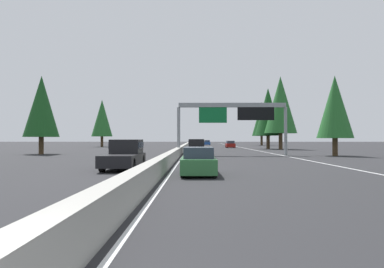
{
  "coord_description": "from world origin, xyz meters",
  "views": [
    {
      "loc": [
        -2.54,
        -1.63,
        1.92
      ],
      "look_at": [
        49.71,
        -1.14,
        2.6
      ],
      "focal_mm": 33.55,
      "sensor_mm": 36.0,
      "label": 1
    }
  ],
  "objects_px": {
    "sedan_mid_right": "(230,145)",
    "conifer_right_distant": "(262,119)",
    "conifer_left_near": "(41,106)",
    "conifer_right_mid": "(280,105)",
    "sign_gantry_overhead": "(234,114)",
    "sedan_mid_left": "(198,162)",
    "sedan_far_right": "(207,143)",
    "oncoming_near": "(125,154)",
    "conifer_left_mid": "(102,118)",
    "pickup_distant_a": "(196,147)",
    "conifer_right_far": "(268,112)",
    "conifer_right_near": "(335,107)"
  },
  "relations": [
    {
      "from": "sedan_mid_right",
      "to": "conifer_right_distant",
      "type": "distance_m",
      "value": 29.43
    },
    {
      "from": "conifer_left_near",
      "to": "conifer_right_distant",
      "type": "bearing_deg",
      "value": -33.18
    },
    {
      "from": "conifer_right_distant",
      "to": "conifer_right_mid",
      "type": "bearing_deg",
      "value": 174.61
    },
    {
      "from": "sign_gantry_overhead",
      "to": "sedan_mid_left",
      "type": "bearing_deg",
      "value": 169.15
    },
    {
      "from": "sedan_far_right",
      "to": "conifer_left_near",
      "type": "distance_m",
      "value": 67.53
    },
    {
      "from": "sedan_mid_left",
      "to": "oncoming_near",
      "type": "distance_m",
      "value": 5.99
    },
    {
      "from": "sedan_mid_right",
      "to": "conifer_left_near",
      "type": "bearing_deg",
      "value": 140.16
    },
    {
      "from": "conifer_right_distant",
      "to": "conifer_left_near",
      "type": "bearing_deg",
      "value": 146.82
    },
    {
      "from": "sedan_mid_right",
      "to": "conifer_left_mid",
      "type": "relative_size",
      "value": 0.4
    },
    {
      "from": "sedan_mid_left",
      "to": "sedan_far_right",
      "type": "relative_size",
      "value": 1.0
    },
    {
      "from": "oncoming_near",
      "to": "conifer_right_distant",
      "type": "xyz_separation_m",
      "value": [
        78.97,
        -23.31,
        6.56
      ]
    },
    {
      "from": "pickup_distant_a",
      "to": "conifer_right_far",
      "type": "bearing_deg",
      "value": -29.29
    },
    {
      "from": "sign_gantry_overhead",
      "to": "conifer_left_near",
      "type": "distance_m",
      "value": 23.59
    },
    {
      "from": "sedan_mid_left",
      "to": "conifer_right_mid",
      "type": "relative_size",
      "value": 0.34
    },
    {
      "from": "conifer_right_far",
      "to": "conifer_right_distant",
      "type": "distance_m",
      "value": 35.23
    },
    {
      "from": "conifer_left_mid",
      "to": "conifer_right_mid",
      "type": "bearing_deg",
      "value": -118.03
    },
    {
      "from": "conifer_right_far",
      "to": "sign_gantry_overhead",
      "type": "bearing_deg",
      "value": 160.36
    },
    {
      "from": "conifer_right_near",
      "to": "conifer_right_far",
      "type": "relative_size",
      "value": 0.79
    },
    {
      "from": "conifer_right_mid",
      "to": "conifer_right_far",
      "type": "xyz_separation_m",
      "value": [
        2.7,
        1.68,
        -1.07
      ]
    },
    {
      "from": "conifer_right_far",
      "to": "conifer_right_mid",
      "type": "bearing_deg",
      "value": -148.15
    },
    {
      "from": "conifer_right_far",
      "to": "conifer_left_mid",
      "type": "xyz_separation_m",
      "value": [
        17.14,
        35.58,
        -0.17
      ]
    },
    {
      "from": "sedan_mid_left",
      "to": "oncoming_near",
      "type": "bearing_deg",
      "value": 51.29
    },
    {
      "from": "conifer_right_near",
      "to": "conifer_right_far",
      "type": "xyz_separation_m",
      "value": [
        27.04,
        1.93,
        1.47
      ]
    },
    {
      "from": "sedan_mid_left",
      "to": "pickup_distant_a",
      "type": "xyz_separation_m",
      "value": [
        23.87,
        0.04,
        0.23
      ]
    },
    {
      "from": "conifer_right_distant",
      "to": "conifer_left_mid",
      "type": "xyz_separation_m",
      "value": [
        -17.7,
        40.81,
        -0.72
      ]
    },
    {
      "from": "conifer_right_mid",
      "to": "conifer_right_distant",
      "type": "height_order",
      "value": "conifer_right_mid"
    },
    {
      "from": "sedan_mid_left",
      "to": "pickup_distant_a",
      "type": "height_order",
      "value": "pickup_distant_a"
    },
    {
      "from": "sedan_mid_right",
      "to": "conifer_right_mid",
      "type": "bearing_deg",
      "value": -144.99
    },
    {
      "from": "oncoming_near",
      "to": "conifer_right_far",
      "type": "height_order",
      "value": "conifer_right_far"
    },
    {
      "from": "conifer_left_mid",
      "to": "conifer_right_far",
      "type": "bearing_deg",
      "value": -115.72
    },
    {
      "from": "sedan_far_right",
      "to": "conifer_left_mid",
      "type": "bearing_deg",
      "value": 132.4
    },
    {
      "from": "sedan_mid_left",
      "to": "sedan_mid_right",
      "type": "relative_size",
      "value": 1.0
    },
    {
      "from": "conifer_left_near",
      "to": "conifer_right_near",
      "type": "bearing_deg",
      "value": -96.68
    },
    {
      "from": "conifer_right_distant",
      "to": "conifer_right_near",
      "type": "bearing_deg",
      "value": 176.96
    },
    {
      "from": "conifer_right_distant",
      "to": "sedan_mid_left",
      "type": "bearing_deg",
      "value": 167.3
    },
    {
      "from": "sign_gantry_overhead",
      "to": "sedan_far_right",
      "type": "xyz_separation_m",
      "value": [
        66.16,
        0.88,
        -4.12
      ]
    },
    {
      "from": "sign_gantry_overhead",
      "to": "conifer_right_mid",
      "type": "distance_m",
      "value": 25.64
    },
    {
      "from": "conifer_right_far",
      "to": "conifer_left_mid",
      "type": "bearing_deg",
      "value": 64.28
    },
    {
      "from": "sign_gantry_overhead",
      "to": "conifer_left_mid",
      "type": "xyz_separation_m",
      "value": [
        42.85,
        26.41,
        1.95
      ]
    },
    {
      "from": "sedan_far_right",
      "to": "conifer_left_mid",
      "type": "distance_m",
      "value": 35.1
    },
    {
      "from": "oncoming_near",
      "to": "conifer_left_near",
      "type": "distance_m",
      "value": 26.11
    },
    {
      "from": "pickup_distant_a",
      "to": "sedan_mid_right",
      "type": "bearing_deg",
      "value": -12.51
    },
    {
      "from": "sedan_far_right",
      "to": "oncoming_near",
      "type": "distance_m",
      "value": 84.97
    },
    {
      "from": "sedan_mid_left",
      "to": "sedan_far_right",
      "type": "height_order",
      "value": "same"
    },
    {
      "from": "sedan_mid_left",
      "to": "conifer_right_near",
      "type": "bearing_deg",
      "value": -36.39
    },
    {
      "from": "pickup_distant_a",
      "to": "conifer_right_far",
      "type": "height_order",
      "value": "conifer_right_far"
    },
    {
      "from": "oncoming_near",
      "to": "conifer_right_far",
      "type": "bearing_deg",
      "value": 157.71
    },
    {
      "from": "sign_gantry_overhead",
      "to": "pickup_distant_a",
      "type": "bearing_deg",
      "value": 68.31
    },
    {
      "from": "sedan_mid_left",
      "to": "conifer_right_distant",
      "type": "xyz_separation_m",
      "value": [
        82.71,
        -18.65,
        6.79
      ]
    },
    {
      "from": "sedan_mid_left",
      "to": "oncoming_near",
      "type": "height_order",
      "value": "oncoming_near"
    }
  ]
}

